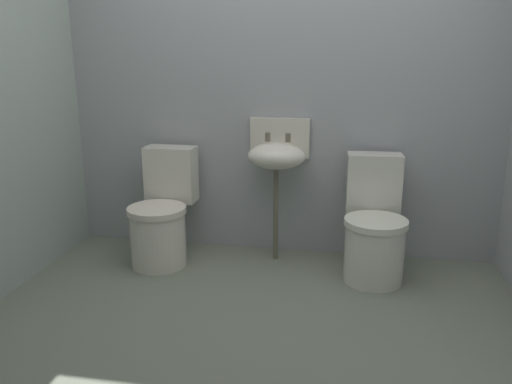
% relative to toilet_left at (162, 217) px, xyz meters
% --- Properties ---
extents(ground_plane, '(3.46, 2.89, 0.08)m').
position_rel_toilet_left_xyz_m(ground_plane, '(0.77, -0.89, -0.36)').
color(ground_plane, slate).
extents(wall_back, '(3.46, 0.10, 2.41)m').
position_rel_toilet_left_xyz_m(wall_back, '(0.77, 0.40, 0.89)').
color(wall_back, '#9DA1A2').
rests_on(wall_back, ground).
extents(toilet_left, '(0.41, 0.60, 0.78)m').
position_rel_toilet_left_xyz_m(toilet_left, '(0.00, 0.00, 0.00)').
color(toilet_left, silver).
rests_on(toilet_left, ground).
extents(toilet_right, '(0.42, 0.61, 0.78)m').
position_rel_toilet_left_xyz_m(toilet_right, '(1.45, 0.00, 0.00)').
color(toilet_right, silver).
rests_on(toilet_right, ground).
extents(sink, '(0.42, 0.35, 0.99)m').
position_rel_toilet_left_xyz_m(sink, '(0.78, 0.19, 0.43)').
color(sink, '#67644F').
rests_on(sink, ground).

